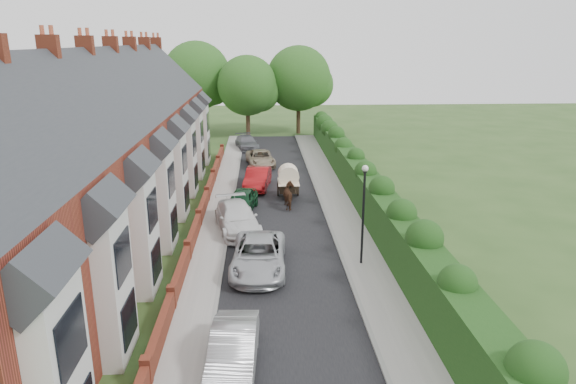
% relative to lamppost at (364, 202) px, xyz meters
% --- Properties ---
extents(ground, '(140.00, 140.00, 0.00)m').
position_rel_lamppost_xyz_m(ground, '(-3.40, -4.00, -3.30)').
color(ground, '#2D4C1E').
rests_on(ground, ground).
extents(road, '(6.00, 58.00, 0.02)m').
position_rel_lamppost_xyz_m(road, '(-3.90, 7.00, -3.29)').
color(road, black).
rests_on(road, ground).
extents(pavement_hedge_side, '(2.20, 58.00, 0.12)m').
position_rel_lamppost_xyz_m(pavement_hedge_side, '(0.20, 7.00, -3.24)').
color(pavement_hedge_side, gray).
rests_on(pavement_hedge_side, ground).
extents(pavement_house_side, '(1.70, 58.00, 0.12)m').
position_rel_lamppost_xyz_m(pavement_house_side, '(-7.75, 7.00, -3.24)').
color(pavement_house_side, gray).
rests_on(pavement_house_side, ground).
extents(kerb_hedge_side, '(0.18, 58.00, 0.13)m').
position_rel_lamppost_xyz_m(kerb_hedge_side, '(-0.85, 7.00, -3.23)').
color(kerb_hedge_side, gray).
rests_on(kerb_hedge_side, ground).
extents(kerb_house_side, '(0.18, 58.00, 0.13)m').
position_rel_lamppost_xyz_m(kerb_house_side, '(-6.95, 7.00, -3.23)').
color(kerb_house_side, gray).
rests_on(kerb_house_side, ground).
extents(hedge, '(2.10, 58.00, 2.85)m').
position_rel_lamppost_xyz_m(hedge, '(2.00, 7.00, -1.70)').
color(hedge, '#173E13').
rests_on(hedge, ground).
extents(terrace_row, '(9.05, 40.50, 11.50)m').
position_rel_lamppost_xyz_m(terrace_row, '(-14.27, 5.98, 1.18)').
color(terrace_row, brown).
rests_on(terrace_row, ground).
extents(garden_wall_row, '(0.35, 40.35, 1.10)m').
position_rel_lamppost_xyz_m(garden_wall_row, '(-8.75, 6.00, -2.84)').
color(garden_wall_row, brown).
rests_on(garden_wall_row, ground).
extents(lamppost, '(0.32, 0.32, 5.16)m').
position_rel_lamppost_xyz_m(lamppost, '(0.00, 0.00, 0.00)').
color(lamppost, black).
rests_on(lamppost, ground).
extents(tree_far_left, '(7.14, 6.80, 9.29)m').
position_rel_lamppost_xyz_m(tree_far_left, '(-6.05, 36.08, 2.41)').
color(tree_far_left, '#332316').
rests_on(tree_far_left, ground).
extents(tree_far_right, '(7.98, 7.60, 10.31)m').
position_rel_lamppost_xyz_m(tree_far_right, '(-0.01, 38.08, 3.02)').
color(tree_far_right, '#332316').
rests_on(tree_far_right, ground).
extents(tree_far_back, '(8.40, 8.00, 10.82)m').
position_rel_lamppost_xyz_m(tree_far_back, '(-11.99, 39.08, 3.32)').
color(tree_far_back, '#332316').
rests_on(tree_far_back, ground).
extents(car_silver_a, '(1.77, 4.53, 1.47)m').
position_rel_lamppost_xyz_m(car_silver_a, '(-5.99, -8.20, -2.56)').
color(car_silver_a, '#A1A1A5').
rests_on(car_silver_a, ground).
extents(car_silver_b, '(2.84, 5.72, 1.56)m').
position_rel_lamppost_xyz_m(car_silver_b, '(-5.13, -0.34, -2.52)').
color(car_silver_b, '#B7B9BF').
rests_on(car_silver_b, ground).
extents(car_white, '(3.28, 5.79, 1.58)m').
position_rel_lamppost_xyz_m(car_white, '(-6.40, 5.18, -2.51)').
color(car_white, white).
rests_on(car_white, ground).
extents(car_green, '(2.41, 4.43, 1.43)m').
position_rel_lamppost_xyz_m(car_green, '(-6.27, 8.77, -2.58)').
color(car_green, '#113A1F').
rests_on(car_green, ground).
extents(car_red, '(2.25, 4.92, 1.57)m').
position_rel_lamppost_xyz_m(car_red, '(-5.24, 14.20, -2.51)').
color(car_red, maroon).
rests_on(car_red, ground).
extents(car_beige, '(2.87, 5.14, 1.36)m').
position_rel_lamppost_xyz_m(car_beige, '(-5.00, 21.49, -2.62)').
color(car_beige, gray).
rests_on(car_beige, ground).
extents(car_grey, '(2.85, 5.01, 1.37)m').
position_rel_lamppost_xyz_m(car_grey, '(-6.40, 28.97, -2.61)').
color(car_grey, slate).
rests_on(car_grey, ground).
extents(horse, '(1.17, 2.09, 1.68)m').
position_rel_lamppost_xyz_m(horse, '(-3.04, 9.32, -2.46)').
color(horse, '#432718').
rests_on(horse, ground).
extents(horse_cart, '(1.53, 3.39, 2.44)m').
position_rel_lamppost_xyz_m(horse_cart, '(-3.04, 11.47, -1.90)').
color(horse_cart, black).
rests_on(horse_cart, ground).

